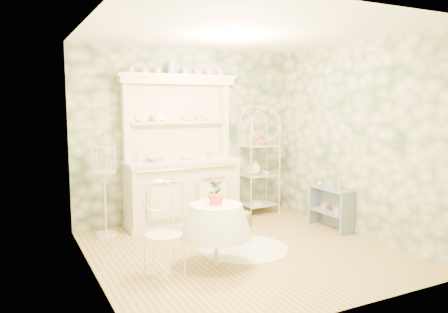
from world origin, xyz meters
name	(u,v)px	position (x,y,z in m)	size (l,w,h in m)	color
floor	(242,251)	(0.00, 0.00, 0.00)	(3.60, 3.60, 0.00)	tan
ceiling	(243,32)	(0.00, 0.00, 2.70)	(3.60, 3.60, 0.00)	white
wall_left	(91,152)	(-1.80, 0.00, 1.35)	(3.60, 3.60, 0.00)	beige
wall_right	(354,139)	(1.80, 0.00, 1.35)	(3.60, 3.60, 0.00)	beige
wall_back	(187,135)	(0.00, 1.80, 1.35)	(3.60, 3.60, 0.00)	beige
wall_front	(345,162)	(0.00, -1.80, 1.35)	(3.60, 3.60, 0.00)	beige
kitchen_dresser	(182,150)	(-0.20, 1.52, 1.15)	(1.87, 0.61, 2.29)	#F2E1CE
bakers_rack	(259,164)	(1.21, 1.57, 0.83)	(0.52, 0.37, 1.67)	white
side_shelf	(331,210)	(1.66, 0.28, 0.29)	(0.25, 0.67, 0.57)	gray
round_table	(216,233)	(-0.50, -0.28, 0.38)	(0.70, 0.70, 0.77)	white
cafe_chair	(164,235)	(-1.13, -0.30, 0.45)	(0.41, 0.41, 0.91)	white
birdcage_stand	(105,185)	(-1.39, 1.44, 0.72)	(0.34, 0.34, 1.44)	white
floor_basket	(240,217)	(0.56, 1.05, 0.12)	(0.37, 0.37, 0.24)	olive
lace_rug	(244,248)	(0.07, 0.07, 0.00)	(1.15, 1.15, 0.01)	white
bowl_floral	(155,161)	(-0.64, 1.46, 1.02)	(0.28, 0.28, 0.07)	white
bowl_white	(187,159)	(-0.13, 1.48, 1.02)	(0.22, 0.22, 0.07)	white
cup_left	(156,120)	(-0.55, 1.68, 1.61)	(0.13, 0.13, 0.10)	white
cup_right	(199,119)	(0.15, 1.68, 1.61)	(0.11, 0.11, 0.10)	white
potted_geranium	(215,192)	(-0.49, -0.25, 0.85)	(0.15, 0.11, 0.29)	#3F7238
bottle_amber	(340,185)	(1.68, 0.11, 0.68)	(0.07, 0.07, 0.18)	#C07A52
bottle_blue	(331,186)	(1.64, 0.27, 0.65)	(0.04, 0.04, 0.10)	#96B0DF
bottle_glass	(320,183)	(1.65, 0.53, 0.65)	(0.07, 0.07, 0.09)	silver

